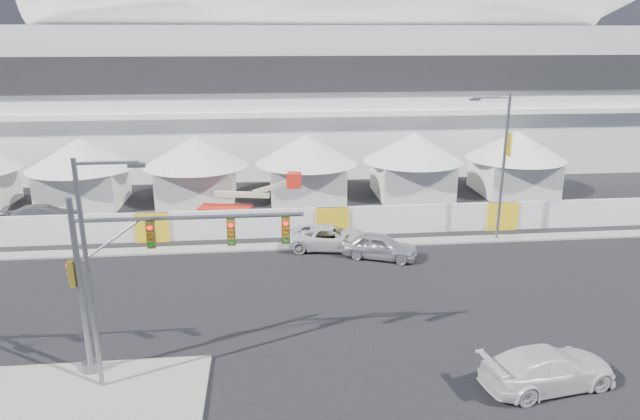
{
  "coord_description": "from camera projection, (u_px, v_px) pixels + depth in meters",
  "views": [
    {
      "loc": [
        1.44,
        -22.17,
        13.17
      ],
      "look_at": [
        4.71,
        10.0,
        3.22
      ],
      "focal_mm": 32.0,
      "sensor_mm": 36.0,
      "label": 1
    }
  ],
  "objects": [
    {
      "name": "far_curb",
      "position": [
        540.0,
        237.0,
        38.62
      ],
      "size": [
        80.0,
        1.2,
        0.12
      ],
      "primitive_type": "cube",
      "color": "gray",
      "rests_on": "ground"
    },
    {
      "name": "boom_lift",
      "position": [
        236.0,
        208.0,
        41.74
      ],
      "size": [
        7.67,
        2.39,
        3.81
      ],
      "rotation": [
        0.0,
        0.0,
        -0.19
      ],
      "color": "red",
      "rests_on": "ground"
    },
    {
      "name": "lot_car_c",
      "position": [
        45.0,
        216.0,
        40.76
      ],
      "size": [
        3.18,
        5.73,
        1.57
      ],
      "primitive_type": "imported",
      "rotation": [
        0.0,
        0.0,
        1.76
      ],
      "color": "#98999D",
      "rests_on": "ground"
    },
    {
      "name": "sedan_silver",
      "position": [
        380.0,
        246.0,
        34.97
      ],
      "size": [
        3.45,
        4.93,
        1.56
      ],
      "primitive_type": "imported",
      "rotation": [
        0.0,
        0.0,
        1.18
      ],
      "color": "silver",
      "rests_on": "ground"
    },
    {
      "name": "median_island",
      "position": [
        71.0,
        400.0,
        21.36
      ],
      "size": [
        10.0,
        5.0,
        0.15
      ],
      "primitive_type": "cube",
      "color": "gray",
      "rests_on": "ground"
    },
    {
      "name": "pickup_near",
      "position": [
        548.0,
        368.0,
        22.13
      ],
      "size": [
        3.12,
        5.73,
        1.57
      ],
      "primitive_type": "imported",
      "rotation": [
        0.0,
        0.0,
        1.75
      ],
      "color": "silver",
      "rests_on": "ground"
    },
    {
      "name": "pickup_curb",
      "position": [
        330.0,
        237.0,
        36.49
      ],
      "size": [
        3.23,
        5.72,
        1.51
      ],
      "primitive_type": "imported",
      "rotation": [
        0.0,
        0.0,
        1.43
      ],
      "color": "silver",
      "rests_on": "ground"
    },
    {
      "name": "tent_row",
      "position": [
        252.0,
        163.0,
        46.76
      ],
      "size": [
        53.4,
        8.4,
        5.4
      ],
      "color": "silver",
      "rests_on": "ground"
    },
    {
      "name": "stadium",
      "position": [
        327.0,
        70.0,
        62.34
      ],
      "size": [
        80.0,
        24.8,
        21.98
      ],
      "color": "silver",
      "rests_on": "ground"
    },
    {
      "name": "lot_car_b",
      "position": [
        597.0,
        208.0,
        42.91
      ],
      "size": [
        3.12,
        4.52,
        1.43
      ],
      "primitive_type": "imported",
      "rotation": [
        0.0,
        0.0,
        1.95
      ],
      "color": "black",
      "rests_on": "ground"
    },
    {
      "name": "traffic_mast",
      "position": [
        130.0,
        277.0,
        22.12
      ],
      "size": [
        9.05,
        0.71,
        7.28
      ],
      "color": "slate",
      "rests_on": "median_island"
    },
    {
      "name": "streetlight_median",
      "position": [
        93.0,
        261.0,
        20.64
      ],
      "size": [
        2.49,
        0.25,
        9.0
      ],
      "color": "gray",
      "rests_on": "median_island"
    },
    {
      "name": "ground",
      "position": [
        236.0,
        351.0,
        24.81
      ],
      "size": [
        160.0,
        160.0,
        0.0
      ],
      "primitive_type": "plane",
      "color": "black",
      "rests_on": "ground"
    },
    {
      "name": "hoarding_fence",
      "position": [
        332.0,
        221.0,
        38.89
      ],
      "size": [
        70.0,
        0.25,
        2.0
      ],
      "primitive_type": "cube",
      "color": "white",
      "rests_on": "ground"
    },
    {
      "name": "streetlight_curb",
      "position": [
        501.0,
        158.0,
        36.67
      ],
      "size": [
        2.86,
        0.64,
        9.66
      ],
      "color": "slate",
      "rests_on": "ground"
    }
  ]
}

